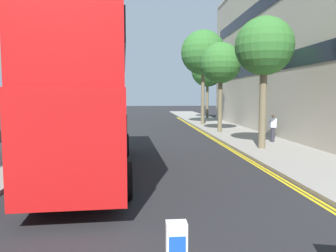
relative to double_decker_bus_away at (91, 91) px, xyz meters
name	(u,v)px	position (x,y,z in m)	size (l,w,h in m)	color
sidewalk_right	(274,149)	(8.77, 4.17, -2.96)	(4.00, 80.00, 0.14)	gray
sidewalk_left	(17,153)	(-4.23, 4.17, -2.96)	(4.00, 80.00, 0.14)	gray
kerb_line_outer	(248,158)	(6.67, 2.17, -3.03)	(0.10, 56.00, 0.01)	yellow
kerb_line_inner	(244,158)	(6.51, 2.17, -3.03)	(0.10, 56.00, 0.01)	yellow
double_decker_bus_away	(91,91)	(0.00, 0.00, 0.00)	(3.17, 10.91, 5.64)	red
pedestrian_far	(273,128)	(9.57, 6.38, -2.04)	(0.34, 0.22, 1.62)	#2D2D38
street_tree_near	(203,53)	(7.68, 18.45, 3.78)	(4.16, 4.16, 8.78)	#6B6047
street_tree_mid	(221,64)	(7.69, 11.70, 2.16)	(2.98, 2.98, 6.59)	#6B6047
street_tree_far	(208,71)	(9.87, 27.05, 2.79)	(3.88, 3.88, 7.65)	#6B6047
street_tree_distant	(264,47)	(8.07, 4.16, 2.26)	(2.95, 2.95, 6.69)	#6B6047
townhouse_terrace_right	(323,47)	(15.76, 12.20, 3.54)	(10.08, 28.00, 13.14)	#B2A893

